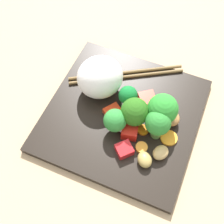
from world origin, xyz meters
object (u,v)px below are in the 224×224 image
Objects in this scene: broccoli_floret_4 at (116,121)px; chopstick_pair at (126,75)px; rice_mound at (100,77)px; carrot_slice_0 at (143,130)px; square_plate at (122,115)px.

broccoli_floret_4 is 13.23cm from chopstick_pair.
broccoli_floret_4 is at bearing 72.38° from chopstick_pair.
rice_mound is at bearing 25.59° from chopstick_pair.
rice_mound is 7.33cm from chopstick_pair.
carrot_slice_0 is (5.36, 11.21, -3.85)cm from rice_mound.
rice_mound is at bearing -115.54° from carrot_slice_0.
square_plate is at bearing -175.89° from broccoli_floret_4.
square_plate is at bearing -111.56° from carrot_slice_0.
rice_mound reaches higher than carrot_slice_0.
broccoli_floret_4 is at bearing -68.47° from carrot_slice_0.
carrot_slice_0 is 0.10× the size of chopstick_pair.
broccoli_floret_4 is (7.20, 6.54, -0.77)cm from rice_mound.
broccoli_floret_4 reaches higher than carrot_slice_0.
chopstick_pair is (-12.50, -3.14, -2.98)cm from broccoli_floret_4.
rice_mound is 9.76cm from broccoli_floret_4.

